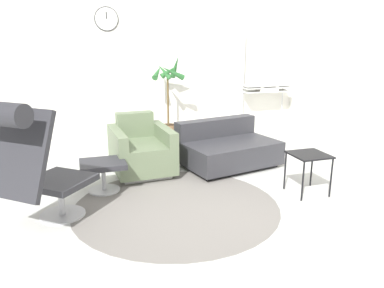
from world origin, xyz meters
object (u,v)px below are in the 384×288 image
(armchair_red, at_px, (141,151))
(potted_plant, at_px, (168,100))
(lounge_chair, at_px, (31,157))
(couch_low, at_px, (227,149))
(side_table, at_px, (309,159))
(ottoman, at_px, (103,169))
(shelf_unit, at_px, (267,86))

(armchair_red, bearing_deg, potted_plant, -118.65)
(lounge_chair, xyz_separation_m, couch_low, (2.37, 1.22, -0.47))
(armchair_red, distance_m, side_table, 2.11)
(lounge_chair, bearing_deg, ottoman, 90.00)
(armchair_red, bearing_deg, side_table, 139.07)
(side_table, bearing_deg, potted_plant, 106.13)
(shelf_unit, bearing_deg, lounge_chair, -141.67)
(armchair_red, bearing_deg, lounge_chair, 44.23)
(side_table, height_order, potted_plant, potted_plant)
(lounge_chair, xyz_separation_m, ottoman, (0.65, 0.77, -0.43))
(lounge_chair, bearing_deg, couch_low, 67.44)
(couch_low, relative_size, potted_plant, 0.96)
(couch_low, distance_m, potted_plant, 1.88)
(ottoman, xyz_separation_m, side_table, (2.20, -0.76, 0.14))
(lounge_chair, height_order, ottoman, lounge_chair)
(ottoman, distance_m, side_table, 2.34)
(couch_low, height_order, side_table, couch_low)
(shelf_unit, bearing_deg, couch_low, -130.02)
(side_table, height_order, shelf_unit, shelf_unit)
(armchair_red, relative_size, potted_plant, 0.64)
(couch_low, relative_size, shelf_unit, 0.76)
(lounge_chair, distance_m, side_table, 2.87)
(couch_low, xyz_separation_m, side_table, (0.48, -1.21, 0.18))
(ottoman, xyz_separation_m, potted_plant, (1.34, 2.23, 0.41))
(lounge_chair, relative_size, shelf_unit, 0.66)
(ottoman, relative_size, side_table, 1.10)
(couch_low, bearing_deg, armchair_red, -16.05)
(ottoman, height_order, armchair_red, armchair_red)
(ottoman, height_order, side_table, side_table)
(couch_low, height_order, potted_plant, potted_plant)
(couch_low, bearing_deg, shelf_unit, -142.32)
(couch_low, bearing_deg, lounge_chair, 14.87)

